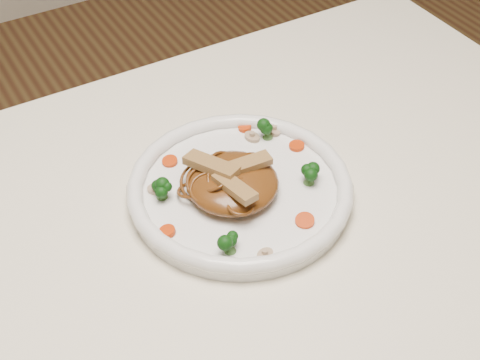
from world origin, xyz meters
TOP-DOWN VIEW (x-y plane):
  - table at (0.00, 0.00)m, footprint 1.20×0.80m
  - plate at (0.09, 0.08)m, footprint 0.28×0.28m
  - noodle_mound at (0.08, 0.07)m, footprint 0.14×0.14m
  - chicken_a at (0.10, 0.08)m, footprint 0.06×0.02m
  - chicken_b at (0.07, 0.09)m, footprint 0.05×0.07m
  - chicken_c at (0.07, 0.05)m, footprint 0.03×0.06m
  - broccoli_0 at (0.18, 0.14)m, footprint 0.03×0.03m
  - broccoli_1 at (0.01, 0.11)m, footprint 0.03×0.03m
  - broccoli_2 at (0.03, -0.01)m, footprint 0.03×0.03m
  - broccoli_3 at (0.17, 0.04)m, footprint 0.03×0.03m
  - carrot_0 at (0.16, 0.17)m, footprint 0.02×0.02m
  - carrot_1 at (-0.01, 0.05)m, footprint 0.02×0.02m
  - carrot_2 at (0.20, 0.11)m, footprint 0.02×0.02m
  - carrot_3 at (0.04, 0.16)m, footprint 0.02×0.02m
  - carrot_4 at (0.13, -0.01)m, footprint 0.03×0.03m
  - mushroom_0 at (0.06, -0.03)m, footprint 0.03×0.03m
  - mushroom_1 at (0.19, 0.15)m, footprint 0.03×0.03m
  - mushroom_2 at (0.01, 0.12)m, footprint 0.03×0.03m
  - mushroom_3 at (0.16, 0.15)m, footprint 0.03×0.03m

SIDE VIEW (x-z plane):
  - table at x=0.00m, z-range 0.28..1.03m
  - plate at x=0.09m, z-range 0.75..0.77m
  - carrot_0 at x=0.16m, z-range 0.77..0.77m
  - carrot_1 at x=-0.01m, z-range 0.77..0.77m
  - carrot_2 at x=0.20m, z-range 0.77..0.77m
  - carrot_3 at x=0.04m, z-range 0.77..0.77m
  - carrot_4 at x=0.13m, z-range 0.77..0.77m
  - mushroom_0 at x=0.06m, z-range 0.77..0.77m
  - mushroom_1 at x=0.19m, z-range 0.77..0.77m
  - mushroom_2 at x=0.01m, z-range 0.77..0.77m
  - mushroom_3 at x=0.16m, z-range 0.77..0.77m
  - broccoli_2 at x=0.03m, z-range 0.77..0.79m
  - broccoli_3 at x=0.17m, z-range 0.77..0.80m
  - noodle_mound at x=0.08m, z-range 0.76..0.80m
  - broccoli_1 at x=0.01m, z-range 0.77..0.80m
  - broccoli_0 at x=0.18m, z-range 0.77..0.80m
  - chicken_a at x=0.10m, z-range 0.80..0.81m
  - chicken_c at x=0.07m, z-range 0.80..0.81m
  - chicken_b at x=0.07m, z-range 0.80..0.81m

